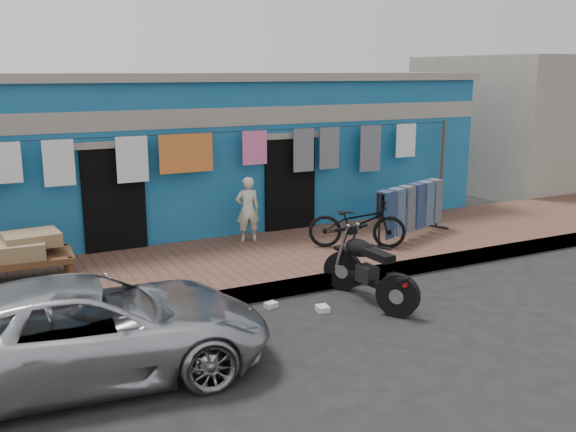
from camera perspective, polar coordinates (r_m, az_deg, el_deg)
The scene contains 15 objects.
ground at distance 8.87m, azimuth 5.95°, elevation -9.85°, with size 80.00×80.00×0.00m, color black.
sidewalk at distance 11.31m, azimuth -2.30°, elevation -4.07°, with size 28.00×3.00×0.25m, color brown.
curb at distance 10.07m, azimuth 1.17°, elevation -6.20°, with size 28.00×0.10×0.25m, color gray.
building at distance 14.64m, azimuth -8.93°, elevation 5.91°, with size 12.20×5.20×3.36m.
neighbor_right at distance 20.83m, azimuth 21.43°, elevation 7.80°, with size 6.00×5.00×3.80m, color #9E9384.
clothesline at distance 11.94m, azimuth -6.52°, elevation 5.11°, with size 10.06×0.06×2.10m.
car at distance 7.61m, azimuth -17.46°, elevation -9.51°, with size 1.91×4.21×1.19m, color #B4B4B9.
seated_person at distance 12.03m, azimuth -3.61°, elevation 0.60°, with size 0.44×0.30×1.23m, color beige.
bicycle at distance 11.65m, azimuth 6.18°, elevation -0.12°, with size 0.61×1.74×1.13m, color black.
motorcycle at distance 9.64m, azimuth 7.25°, elevation -4.60°, with size 0.70×1.70×1.08m, color black, non-canonical shape.
charpoy at distance 10.49m, azimuth -24.19°, elevation -3.78°, with size 2.21×1.13×0.73m, color brown, non-canonical shape.
jeans_rack at distance 12.56m, azimuth 10.81°, elevation 0.50°, with size 2.21×1.20×1.06m, color black, non-canonical shape.
litter_a at distance 9.51m, azimuth -1.52°, elevation -7.91°, with size 0.18×0.14×0.08m, color silver.
litter_b at distance 10.65m, azimuth 9.83°, elevation -5.81°, with size 0.16×0.12×0.08m, color silver.
litter_c at distance 9.39m, azimuth 3.09°, elevation -8.22°, with size 0.21×0.16×0.08m, color silver.
Camera 1 is at (-4.49, -6.84, 3.41)m, focal length 40.00 mm.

